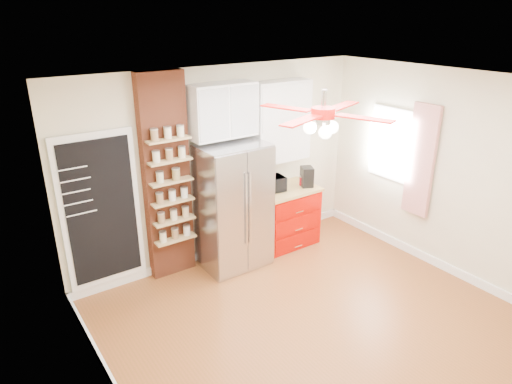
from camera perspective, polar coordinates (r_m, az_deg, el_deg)
floor at (r=5.54m, az=6.99°, el=-15.59°), size 4.50×4.50×0.00m
ceiling at (r=4.47m, az=8.60°, el=13.17°), size 4.50×4.50×0.00m
wall_back at (r=6.36m, az=-4.44°, el=3.36°), size 4.50×0.02×2.70m
wall_front at (r=3.83m, az=28.68°, el=-12.77°), size 4.50×0.02×2.70m
wall_left at (r=3.87m, az=-18.37°, el=-10.62°), size 0.02×4.00×2.70m
wall_right at (r=6.50m, az=22.63°, el=2.11°), size 0.02×4.00×2.70m
chalkboard at (r=5.80m, az=-18.78°, el=-2.28°), size 0.95×0.05×1.95m
brick_pillar at (r=5.93m, az=-11.13°, el=1.63°), size 0.60×0.16×2.70m
fridge at (r=6.20m, az=-2.97°, el=-1.77°), size 0.90×0.70×1.75m
upper_glass_cabinet at (r=5.98m, az=-4.21°, el=10.13°), size 0.90×0.35×0.70m
red_cabinet at (r=6.93m, az=3.71°, el=-3.02°), size 0.94×0.64×0.90m
upper_shelf_unit at (r=6.59m, az=3.08°, el=8.81°), size 0.90×0.30×1.15m
window at (r=6.92m, az=16.62°, el=5.77°), size 0.04×0.75×1.05m
curtain at (r=6.59m, az=19.91°, el=3.69°), size 0.06×0.40×1.55m
ceiling_fan at (r=4.51m, az=8.40°, el=9.70°), size 1.40×1.40×0.44m
toaster_oven at (r=6.60m, az=1.88°, el=0.97°), size 0.42×0.31×0.22m
coffee_maker at (r=6.82m, az=6.37°, el=1.92°), size 0.24×0.26×0.30m
canister_left at (r=6.88m, az=6.73°, el=1.36°), size 0.14×0.14×0.14m
canister_right at (r=6.87m, az=5.83°, el=1.37°), size 0.10×0.10×0.13m
pantry_jar_oats at (r=5.74m, az=-11.92°, el=1.80°), size 0.09×0.09×0.13m
pantry_jar_beans at (r=5.78m, az=-9.96°, el=2.16°), size 0.13×0.13×0.14m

